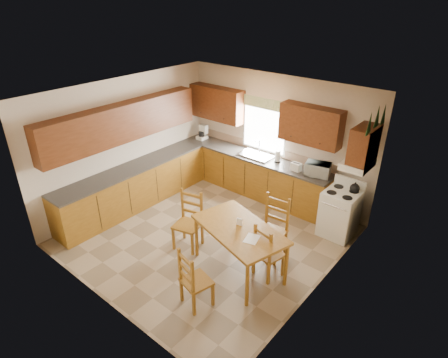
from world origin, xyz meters
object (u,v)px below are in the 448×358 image
Objects in this scene: dining_table at (239,249)px; chair_near_right at (269,251)px; stove at (339,214)px; chair_near_left at (196,278)px; chair_far_left at (187,222)px; microwave at (318,169)px; chair_far_right at (271,229)px.

dining_table is 1.61× the size of chair_near_right.
chair_near_left reaches higher than stove.
chair_near_right is at bearing -101.18° from stove.
chair_near_right is 1.57m from chair_far_left.
chair_far_right is (0.05, -1.68, -0.50)m from microwave.
chair_far_left is at bearing -154.94° from chair_far_right.
chair_far_right reaches higher than stove.
chair_far_right is at bearing 15.68° from chair_far_left.
dining_table is 1.60× the size of chair_near_left.
chair_far_right reaches higher than dining_table.
chair_near_left is at bearing -74.90° from dining_table.
dining_table is (-0.15, -2.33, -0.64)m from microwave.
chair_far_right is (0.19, 0.65, 0.14)m from dining_table.
chair_near_left is at bearing -102.08° from chair_far_right.
chair_near_right is (0.46, 1.21, -0.00)m from chair_near_left.
microwave is (-0.68, 0.31, 0.61)m from stove.
chair_near_right reaches higher than dining_table.
stove is at bearing -91.50° from chair_near_left.
chair_far_right reaches higher than chair_far_left.
chair_far_left reaches higher than stove.
stove is 0.80× the size of chair_far_right.
dining_table is at bearing -111.64° from stove.
dining_table is at bearing -111.66° from chair_far_right.
chair_near_right is 0.87× the size of chair_far_right.
microwave reaches higher than stove.
dining_table is at bearing -76.67° from chair_near_left.
chair_far_left is 1.48m from chair_far_right.
dining_table is 1.00m from chair_near_left.
microwave is 1.76m from chair_far_right.
chair_far_right is at bearing -103.27° from microwave.
stove is 1.52m from chair_far_right.
chair_far_right is at bearing -47.96° from chair_near_right.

